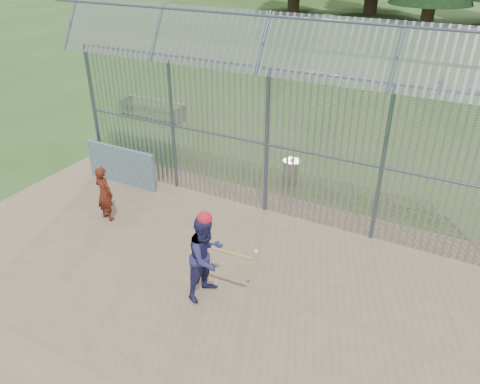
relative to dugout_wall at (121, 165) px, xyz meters
The scene contains 11 objects.
ground 5.47m from the dugout_wall, 32.23° to the right, with size 120.00×120.00×0.00m, color #2D511E.
dirt_infield 5.75m from the dugout_wall, 36.47° to the right, with size 14.00×10.00×0.02m, color #756047.
dugout_wall is the anchor object (origin of this frame).
batter 5.94m from the dugout_wall, 32.33° to the right, with size 0.93×0.72×1.91m, color navy.
onlooker 2.11m from the dugout_wall, 61.14° to the right, with size 0.56×0.37×1.55m, color maroon.
bg_kid_standing 18.13m from the dugout_wall, 60.09° to the left, with size 0.68×0.44×1.40m, color gray.
bg_kid_seated 16.36m from the dugout_wall, 62.75° to the left, with size 0.51×0.21×0.86m, color slate.
batting_gear 6.15m from the dugout_wall, 31.94° to the right, with size 1.34×0.36×0.71m.
trash_can 5.25m from the dugout_wall, 28.72° to the left, with size 0.56×0.56×0.82m.
bleacher 6.02m from the dugout_wall, 118.63° to the left, with size 3.00×0.95×0.72m.
backstop_fence 6.66m from the dugout_wall, ahead, with size 20.09×0.81×5.30m.
Camera 1 is at (4.69, -6.87, 6.79)m, focal length 35.00 mm.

